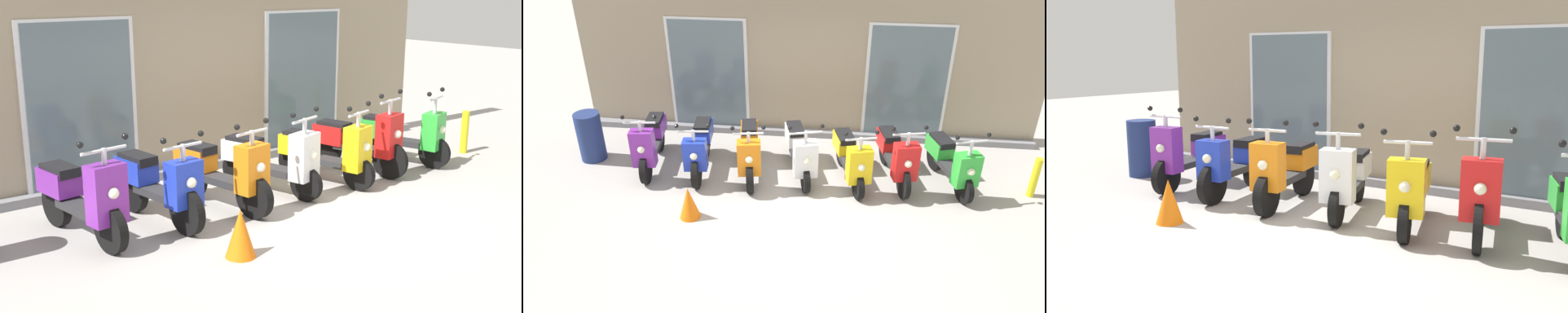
# 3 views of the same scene
# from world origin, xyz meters

# --- Properties ---
(ground_plane) EXTENTS (40.00, 40.00, 0.00)m
(ground_plane) POSITION_xyz_m (0.00, 0.00, 0.00)
(ground_plane) COLOR #A8A39E
(storefront_facade) EXTENTS (8.91, 0.50, 3.78)m
(storefront_facade) POSITION_xyz_m (0.00, 2.64, 1.82)
(storefront_facade) COLOR gray
(storefront_facade) RESTS_ON ground_plane
(scooter_purple) EXTENTS (0.61, 1.65, 1.24)m
(scooter_purple) POSITION_xyz_m (-2.61, 0.88, 0.50)
(scooter_purple) COLOR black
(scooter_purple) RESTS_ON ground_plane
(scooter_blue) EXTENTS (0.57, 1.62, 1.15)m
(scooter_blue) POSITION_xyz_m (-1.71, 0.84, 0.47)
(scooter_blue) COLOR black
(scooter_blue) RESTS_ON ground_plane
(scooter_orange) EXTENTS (0.64, 1.66, 1.19)m
(scooter_orange) POSITION_xyz_m (-0.83, 0.82, 0.47)
(scooter_orange) COLOR black
(scooter_orange) RESTS_ON ground_plane
(scooter_white) EXTENTS (0.76, 1.57, 1.20)m
(scooter_white) POSITION_xyz_m (0.04, 0.91, 0.47)
(scooter_white) COLOR black
(scooter_white) RESTS_ON ground_plane
(scooter_yellow) EXTENTS (0.73, 1.51, 1.19)m
(scooter_yellow) POSITION_xyz_m (0.91, 0.79, 0.46)
(scooter_yellow) COLOR black
(scooter_yellow) RESTS_ON ground_plane
(scooter_red) EXTENTS (0.69, 1.64, 1.27)m
(scooter_red) POSITION_xyz_m (1.66, 0.90, 0.49)
(scooter_red) COLOR black
(scooter_red) RESTS_ON ground_plane
(scooter_green) EXTENTS (0.77, 1.50, 1.20)m
(scooter_green) POSITION_xyz_m (2.57, 0.84, 0.46)
(scooter_green) COLOR black
(scooter_green) RESTS_ON ground_plane
(traffic_cone) EXTENTS (0.32, 0.32, 0.52)m
(traffic_cone) POSITION_xyz_m (-1.53, -0.55, 0.26)
(traffic_cone) COLOR orange
(traffic_cone) RESTS_ON ground_plane
(trash_bin) EXTENTS (0.46, 0.46, 0.91)m
(trash_bin) POSITION_xyz_m (-3.80, 1.02, 0.45)
(trash_bin) COLOR navy
(trash_bin) RESTS_ON ground_plane
(curb_bollard) EXTENTS (0.12, 0.12, 0.70)m
(curb_bollard) POSITION_xyz_m (3.87, 0.66, 0.35)
(curb_bollard) COLOR yellow
(curb_bollard) RESTS_ON ground_plane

